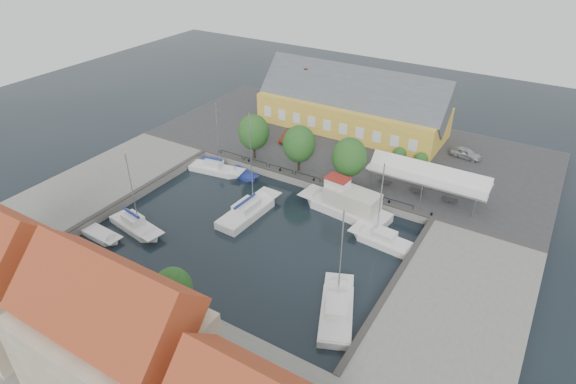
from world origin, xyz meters
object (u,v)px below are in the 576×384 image
at_px(east_boat_a, 382,241).
at_px(launch_nw, 243,175).
at_px(tent_canopy, 428,176).
at_px(car_red, 290,136).
at_px(west_boat_d, 136,227).
at_px(east_boat_c, 337,312).
at_px(warehouse, 349,106).
at_px(trawler, 347,206).
at_px(launch_sw, 102,236).
at_px(center_sailboat, 248,212).
at_px(car_silver, 466,153).
at_px(west_boat_a, 216,170).

height_order(east_boat_a, launch_nw, east_boat_a).
relative_size(tent_canopy, car_red, 3.14).
bearing_deg(west_boat_d, east_boat_c, -0.06).
xyz_separation_m(east_boat_c, west_boat_d, (-24.79, 0.02, 0.01)).
distance_m(warehouse, trawler, 23.11).
bearing_deg(launch_sw, trawler, 41.09).
relative_size(tent_canopy, center_sailboat, 1.09).
height_order(tent_canopy, trawler, trawler).
xyz_separation_m(warehouse, east_boat_a, (15.31, -24.07, -4.17)).
height_order(west_boat_d, launch_nw, west_boat_d).
xyz_separation_m(car_red, east_boat_a, (20.55, -15.14, -1.47)).
xyz_separation_m(west_boat_d, launch_sw, (-2.01, -3.02, -0.18)).
bearing_deg(tent_canopy, center_sailboat, -141.64).
xyz_separation_m(center_sailboat, trawler, (9.62, 6.26, 0.65)).
distance_m(tent_canopy, east_boat_a, 10.84).
xyz_separation_m(car_silver, center_sailboat, (-18.28, -25.67, -1.34)).
xyz_separation_m(trawler, east_boat_a, (5.66, -3.35, -0.75)).
relative_size(tent_canopy, launch_sw, 2.80).
xyz_separation_m(car_red, center_sailboat, (5.27, -18.05, -1.37)).
bearing_deg(trawler, tent_canopy, 44.62).
relative_size(tent_canopy, car_silver, 3.37).
distance_m(car_silver, east_boat_a, 23.00).
bearing_deg(launch_sw, west_boat_d, 56.33).
relative_size(east_boat_a, launch_sw, 2.00).
relative_size(car_red, west_boat_d, 0.44).
bearing_deg(center_sailboat, launch_nw, 129.76).
relative_size(center_sailboat, west_boat_a, 1.24).
bearing_deg(west_boat_a, trawler, 0.25).
bearing_deg(launch_nw, car_silver, 37.21).
height_order(west_boat_a, launch_sw, west_boat_a).
distance_m(tent_canopy, launch_sw, 37.40).
bearing_deg(west_boat_a, launch_sw, -94.32).
bearing_deg(warehouse, launch_nw, -106.87).
relative_size(warehouse, west_boat_a, 2.75).
xyz_separation_m(tent_canopy, center_sailboat, (-16.57, -13.12, -3.32)).
relative_size(trawler, east_boat_a, 1.16).
distance_m(launch_sw, launch_nw, 19.69).
xyz_separation_m(center_sailboat, launch_sw, (-11.08, -11.79, -0.27)).
relative_size(warehouse, launch_sw, 5.71).
bearing_deg(west_boat_d, launch_nw, 79.17).
bearing_deg(west_boat_d, car_red, 81.93).
bearing_deg(trawler, launch_nw, 176.46).
bearing_deg(warehouse, trawler, -65.03).
relative_size(car_silver, trawler, 0.36).
xyz_separation_m(east_boat_a, west_boat_a, (-25.01, 3.27, 0.01)).
xyz_separation_m(warehouse, center_sailboat, (0.02, -26.98, -4.06)).
bearing_deg(trawler, car_silver, 65.97).
height_order(east_boat_c, west_boat_a, east_boat_c).
distance_m(east_boat_c, launch_nw, 27.01).
height_order(tent_canopy, west_boat_a, west_boat_a).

